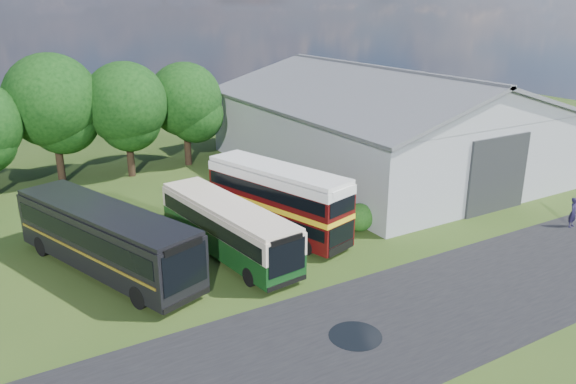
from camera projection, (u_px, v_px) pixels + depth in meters
ground at (342, 296)px, 26.09m from camera, size 120.00×120.00×0.00m
asphalt_road at (436, 307)px, 25.10m from camera, size 60.00×8.00×0.02m
puddle at (355, 336)px, 22.92m from camera, size 2.20×2.20×0.01m
storage_shed at (378, 117)px, 45.00m from camera, size 18.80×24.80×8.15m
tree_mid at (52, 101)px, 40.40m from camera, size 6.80×6.80×9.60m
tree_right_a at (126, 104)px, 42.16m from camera, size 6.26×6.26×8.83m
tree_right_b at (185, 100)px, 45.31m from camera, size 5.98×5.98×8.45m
shrub_front at (359, 229)px, 33.68m from camera, size 1.70×1.70×1.70m
shrub_mid at (339, 219)px, 35.30m from camera, size 1.60×1.60×1.60m
shrub_back at (322, 209)px, 36.93m from camera, size 1.80×1.80×1.80m
bus_green_single at (227, 227)px, 29.90m from camera, size 3.65×10.74×2.90m
bus_maroon_double at (278, 201)px, 32.46m from camera, size 4.95×9.75×4.07m
bus_dark_single at (106, 238)px, 27.96m from camera, size 6.72×12.39×3.35m
visitor_a at (573, 213)px, 33.73m from camera, size 0.75×0.56×1.85m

